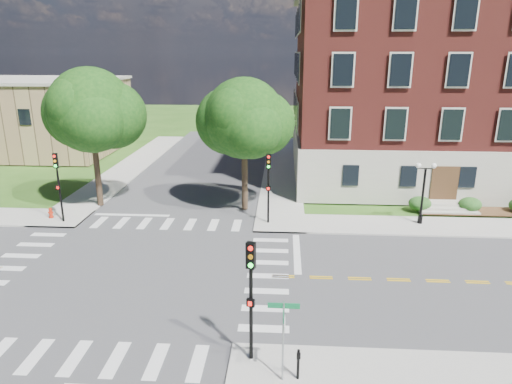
# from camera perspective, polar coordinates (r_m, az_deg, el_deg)

# --- Properties ---
(ground) EXTENTS (160.00, 160.00, 0.00)m
(ground) POSITION_cam_1_polar(r_m,az_deg,el_deg) (25.73, -14.99, -9.68)
(ground) COLOR #2B5317
(ground) RESTS_ON ground
(road_ew) EXTENTS (90.00, 12.00, 0.01)m
(road_ew) POSITION_cam_1_polar(r_m,az_deg,el_deg) (25.73, -14.99, -9.67)
(road_ew) COLOR #3D3D3F
(road_ew) RESTS_ON ground
(road_ns) EXTENTS (12.00, 90.00, 0.01)m
(road_ns) POSITION_cam_1_polar(r_m,az_deg,el_deg) (25.73, -14.99, -9.66)
(road_ns) COLOR #3D3D3F
(road_ns) RESTS_ON ground
(sidewalk_ne) EXTENTS (34.00, 34.00, 0.12)m
(sidewalk_ne) POSITION_cam_1_polar(r_m,az_deg,el_deg) (39.46, 14.29, -0.05)
(sidewalk_ne) COLOR #9E9B93
(sidewalk_ne) RESTS_ON ground
(sidewalk_nw) EXTENTS (34.00, 34.00, 0.12)m
(sidewalk_nw) POSITION_cam_1_polar(r_m,az_deg,el_deg) (45.22, -27.60, 0.67)
(sidewalk_nw) COLOR #9E9B93
(sidewalk_nw) RESTS_ON ground
(crosswalk_east) EXTENTS (2.20, 10.20, 0.02)m
(crosswalk_east) POSITION_cam_1_polar(r_m,az_deg,el_deg) (24.49, 1.49, -10.49)
(crosswalk_east) COLOR silver
(crosswalk_east) RESTS_ON ground
(stop_bar_east) EXTENTS (0.40, 5.50, 0.00)m
(stop_bar_east) POSITION_cam_1_polar(r_m,az_deg,el_deg) (27.19, 5.13, -7.62)
(stop_bar_east) COLOR silver
(stop_bar_east) RESTS_ON ground
(main_building) EXTENTS (30.60, 22.40, 16.50)m
(main_building) POSITION_cam_1_polar(r_m,az_deg,el_deg) (46.65, 24.27, 11.96)
(main_building) COLOR #B7B3A2
(main_building) RESTS_ON ground
(secondary_building) EXTENTS (20.40, 15.40, 8.30)m
(secondary_building) POSITION_cam_1_polar(r_m,az_deg,el_deg) (60.15, -26.62, 8.59)
(secondary_building) COLOR #937451
(secondary_building) RESTS_ON ground
(tree_c) EXTENTS (6.15, 6.15, 10.28)m
(tree_c) POSITION_cam_1_polar(r_m,az_deg,el_deg) (35.41, -19.94, 9.56)
(tree_c) COLOR #312718
(tree_c) RESTS_ON ground
(tree_d) EXTENTS (5.75, 5.75, 9.61)m
(tree_d) POSITION_cam_1_polar(r_m,az_deg,el_deg) (32.56, -1.48, 9.15)
(tree_d) COLOR #312718
(tree_d) RESTS_ON ground
(traffic_signal_se) EXTENTS (0.37, 0.44, 4.80)m
(traffic_signal_se) POSITION_cam_1_polar(r_m,az_deg,el_deg) (16.91, -0.64, -11.74)
(traffic_signal_se) COLOR black
(traffic_signal_se) RESTS_ON ground
(traffic_signal_ne) EXTENTS (0.33, 0.36, 4.80)m
(traffic_signal_ne) POSITION_cam_1_polar(r_m,az_deg,el_deg) (30.47, 1.57, 1.58)
(traffic_signal_ne) COLOR black
(traffic_signal_ne) RESTS_ON ground
(traffic_signal_nw) EXTENTS (0.37, 0.44, 4.80)m
(traffic_signal_nw) POSITION_cam_1_polar(r_m,az_deg,el_deg) (33.45, -23.52, 1.55)
(traffic_signal_nw) COLOR black
(traffic_signal_nw) RESTS_ON ground
(twin_lamp_west) EXTENTS (1.36, 0.36, 4.23)m
(twin_lamp_west) POSITION_cam_1_polar(r_m,az_deg,el_deg) (32.52, 20.19, 0.30)
(twin_lamp_west) COLOR black
(twin_lamp_west) RESTS_ON ground
(street_sign_pole) EXTENTS (1.10, 1.10, 3.10)m
(street_sign_pole) POSITION_cam_1_polar(r_m,az_deg,el_deg) (16.37, 3.47, -16.44)
(street_sign_pole) COLOR gray
(street_sign_pole) RESTS_ON ground
(push_button_post) EXTENTS (0.14, 0.21, 1.20)m
(push_button_post) POSITION_cam_1_polar(r_m,az_deg,el_deg) (17.32, 5.30, -20.50)
(push_button_post) COLOR black
(push_button_post) RESTS_ON ground
(fire_hydrant) EXTENTS (0.35, 0.35, 0.75)m
(fire_hydrant) POSITION_cam_1_polar(r_m,az_deg,el_deg) (35.29, -24.27, -2.42)
(fire_hydrant) COLOR #A9210D
(fire_hydrant) RESTS_ON ground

